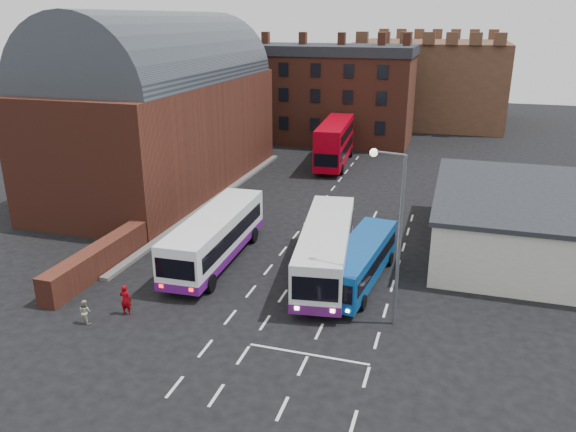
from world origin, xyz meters
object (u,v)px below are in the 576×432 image
(bus_blue, at_px, (360,260))
(pedestrian_red, at_px, (126,300))
(street_lamp, at_px, (394,223))
(pedestrian_beige, at_px, (85,312))
(bus_white_inbound, at_px, (326,247))
(bus_red_double, at_px, (335,142))
(bus_white_outbound, at_px, (215,234))

(bus_blue, bearing_deg, pedestrian_red, 38.85)
(bus_blue, distance_m, street_lamp, 6.25)
(bus_blue, distance_m, pedestrian_beige, 15.90)
(street_lamp, xyz_separation_m, pedestrian_beige, (-15.41, -4.80, -4.96))
(bus_blue, bearing_deg, bus_white_inbound, -6.02)
(bus_red_double, height_order, pedestrian_red, bus_red_double)
(pedestrian_red, bearing_deg, bus_white_inbound, -145.84)
(bus_white_outbound, relative_size, bus_white_inbound, 0.97)
(street_lamp, bearing_deg, pedestrian_red, -166.56)
(bus_white_inbound, distance_m, pedestrian_beige, 14.44)
(street_lamp, bearing_deg, bus_red_double, 107.38)
(bus_blue, xyz_separation_m, street_lamp, (2.28, -4.13, 4.09))
(bus_blue, height_order, pedestrian_red, bus_blue)
(bus_red_double, distance_m, pedestrian_red, 35.93)
(bus_white_outbound, distance_m, bus_red_double, 27.75)
(bus_blue, height_order, pedestrian_beige, bus_blue)
(bus_red_double, relative_size, pedestrian_beige, 8.89)
(bus_white_inbound, height_order, bus_red_double, bus_red_double)
(bus_red_double, height_order, street_lamp, street_lamp)
(bus_white_inbound, height_order, bus_blue, bus_white_inbound)
(pedestrian_red, height_order, pedestrian_beige, pedestrian_red)
(bus_white_outbound, bearing_deg, pedestrian_red, -104.69)
(bus_white_inbound, height_order, street_lamp, street_lamp)
(bus_blue, height_order, street_lamp, street_lamp)
(pedestrian_beige, bearing_deg, pedestrian_red, -124.95)
(pedestrian_red, distance_m, pedestrian_beige, 2.15)
(bus_blue, xyz_separation_m, bus_red_double, (-7.85, 28.25, 0.99))
(bus_blue, xyz_separation_m, pedestrian_beige, (-13.13, -8.93, -0.87))
(pedestrian_red, bearing_deg, pedestrian_beige, 37.75)
(bus_white_outbound, xyz_separation_m, bus_white_inbound, (7.51, -0.09, 0.04))
(bus_white_inbound, distance_m, street_lamp, 7.44)
(bus_white_inbound, bearing_deg, street_lamp, 126.51)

